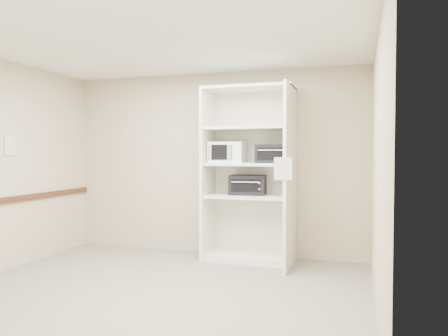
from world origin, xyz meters
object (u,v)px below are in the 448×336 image
(shelving_unit, at_px, (252,180))
(microwave, at_px, (227,152))
(toaster_oven_lower, at_px, (248,185))
(toaster_oven_upper, at_px, (272,154))

(shelving_unit, distance_m, microwave, 0.53)
(shelving_unit, bearing_deg, toaster_oven_lower, 142.81)
(toaster_oven_lower, bearing_deg, shelving_unit, -42.96)
(toaster_oven_upper, bearing_deg, microwave, 169.66)
(microwave, xyz_separation_m, toaster_oven_upper, (0.66, -0.07, -0.02))
(microwave, height_order, toaster_oven_upper, microwave)
(toaster_oven_upper, bearing_deg, shelving_unit, 166.34)
(shelving_unit, xyz_separation_m, microwave, (-0.37, 0.02, 0.38))
(shelving_unit, bearing_deg, toaster_oven_upper, -9.20)
(microwave, bearing_deg, shelving_unit, -5.49)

